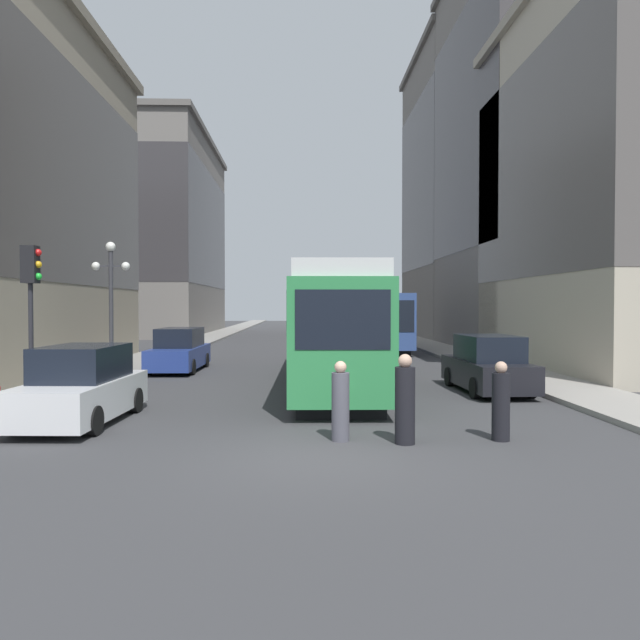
# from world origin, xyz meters

# --- Properties ---
(ground_plane) EXTENTS (200.00, 200.00, 0.00)m
(ground_plane) POSITION_xyz_m (0.00, 0.00, 0.00)
(ground_plane) COLOR #38383A
(sidewalk_left) EXTENTS (2.68, 120.00, 0.15)m
(sidewalk_left) POSITION_xyz_m (-8.22, 40.00, 0.07)
(sidewalk_left) COLOR gray
(sidewalk_left) RESTS_ON ground
(sidewalk_right) EXTENTS (2.68, 120.00, 0.15)m
(sidewalk_right) POSITION_xyz_m (8.22, 40.00, 0.07)
(sidewalk_right) COLOR gray
(sidewalk_right) RESTS_ON ground
(streetcar) EXTENTS (2.85, 14.68, 3.89)m
(streetcar) POSITION_xyz_m (0.68, 10.27, 2.10)
(streetcar) COLOR black
(streetcar) RESTS_ON ground
(transit_bus) EXTENTS (2.96, 11.36, 3.45)m
(transit_bus) POSITION_xyz_m (4.29, 26.70, 1.95)
(transit_bus) COLOR black
(transit_bus) RESTS_ON ground
(parked_car_left_near) EXTENTS (2.03, 4.54, 1.82)m
(parked_car_left_near) POSITION_xyz_m (-5.58, 3.49, 0.84)
(parked_car_left_near) COLOR black
(parked_car_left_near) RESTS_ON ground
(parked_car_left_mid) EXTENTS (1.95, 5.02, 1.82)m
(parked_car_left_mid) POSITION_xyz_m (-5.58, 14.83, 0.84)
(parked_car_left_mid) COLOR black
(parked_car_left_mid) RESTS_ON ground
(parked_car_right_far) EXTENTS (1.97, 4.67, 1.82)m
(parked_car_right_far) POSITION_xyz_m (5.58, 8.26, 0.84)
(parked_car_right_far) COLOR black
(parked_car_right_far) RESTS_ON ground
(pedestrian_crossing_near) EXTENTS (0.36, 0.36, 1.63)m
(pedestrian_crossing_near) POSITION_xyz_m (3.69, 1.33, 0.76)
(pedestrian_crossing_near) COLOR black
(pedestrian_crossing_near) RESTS_ON ground
(pedestrian_crossing_far) EXTENTS (0.40, 0.40, 1.80)m
(pedestrian_crossing_far) POSITION_xyz_m (1.68, 1.10, 0.84)
(pedestrian_crossing_far) COLOR black
(pedestrian_crossing_far) RESTS_ON ground
(pedestrian_on_sidewalk) EXTENTS (0.37, 0.37, 1.64)m
(pedestrian_on_sidewalk) POSITION_xyz_m (0.41, 1.42, 0.76)
(pedestrian_on_sidewalk) COLOR #4C4C56
(pedestrian_on_sidewalk) RESTS_ON ground
(traffic_light_near_left) EXTENTS (0.47, 0.36, 4.14)m
(traffic_light_near_left) POSITION_xyz_m (-7.26, 4.70, 3.34)
(traffic_light_near_left) COLOR #232328
(traffic_light_near_left) RESTS_ON sidewalk_left
(lamp_post_left_near) EXTENTS (1.41, 0.36, 4.99)m
(lamp_post_left_near) POSITION_xyz_m (-7.48, 11.77, 3.46)
(lamp_post_left_near) COLOR #333338
(lamp_post_left_near) RESTS_ON sidewalk_left
(building_left_midblock) EXTENTS (10.86, 23.42, 19.32)m
(building_left_midblock) POSITION_xyz_m (-14.69, 49.58, 9.93)
(building_left_midblock) COLOR slate
(building_left_midblock) RESTS_ON ground
(building_right_midblock) EXTENTS (11.50, 14.96, 24.45)m
(building_right_midblock) POSITION_xyz_m (15.02, 41.38, 12.59)
(building_right_midblock) COLOR slate
(building_right_midblock) RESTS_ON ground
(building_right_far) EXTENTS (11.73, 15.33, 25.24)m
(building_right_far) POSITION_xyz_m (15.13, 26.73, 13.00)
(building_right_far) COLOR slate
(building_right_far) RESTS_ON ground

